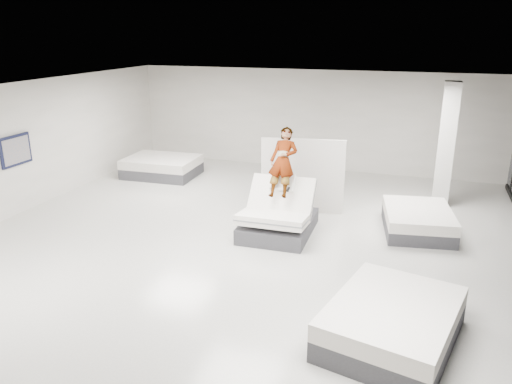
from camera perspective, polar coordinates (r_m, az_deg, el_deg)
room at (r=9.87m, az=-2.35°, el=1.56°), size 14.00×14.04×3.20m
hero_bed at (r=11.22m, az=2.55°, el=-2.94°), size 1.53×1.99×1.31m
person at (r=11.25m, az=3.06°, el=1.84°), size 0.64×1.62×1.19m
remote at (r=10.93m, az=3.70°, el=0.30°), size 0.05×0.14×0.08m
divider_panel at (r=12.44m, az=5.33°, el=1.83°), size 2.05×0.43×1.87m
flat_bed_right_far at (r=11.95m, az=17.99°, el=-3.10°), size 1.74×2.14×0.53m
flat_bed_right_near at (r=7.82m, az=15.28°, el=-14.24°), size 2.12×2.54×0.61m
flat_bed_left_far at (r=15.95m, az=-10.69°, el=2.87°), size 2.23×1.72×0.59m
column at (r=13.61m, az=20.90°, el=5.02°), size 0.40×0.40×3.20m
wall_poster at (r=13.51m, az=-25.77°, el=4.31°), size 0.06×0.95×0.75m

